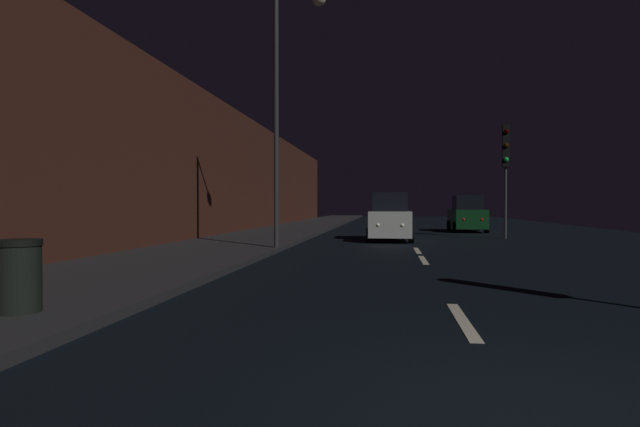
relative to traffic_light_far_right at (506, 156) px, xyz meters
name	(u,v)px	position (x,y,z in m)	size (l,w,h in m)	color
ground	(406,233)	(-4.36, 4.21, -3.80)	(25.73, 84.00, 0.02)	black
sidewalk_left	(287,231)	(-11.03, 4.21, -3.72)	(4.40, 84.00, 0.15)	#28282B
building_facade_left	(223,171)	(-13.63, 0.71, -0.52)	(0.80, 63.00, 6.54)	#472319
lane_centerline	(428,266)	(-4.36, -11.37, -3.79)	(0.16, 12.55, 0.01)	beige
traffic_light_far_right	(506,156)	(0.00, 0.00, 0.00)	(0.34, 0.47, 5.19)	#38383A
streetlamp_overhead	(289,85)	(-8.51, -8.01, 1.61)	(1.70, 0.44, 8.32)	#2D2D30
trash_bin_curbside	(19,276)	(-9.99, -18.22, -3.18)	(0.55, 0.55, 0.93)	black
car_approaching_headlights	(390,219)	(-5.26, -2.01, -2.85)	(1.90, 4.11, 2.07)	silver
car_parked_right_far	(467,215)	(-0.80, 6.10, -2.84)	(1.91, 4.14, 2.08)	#0F3819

